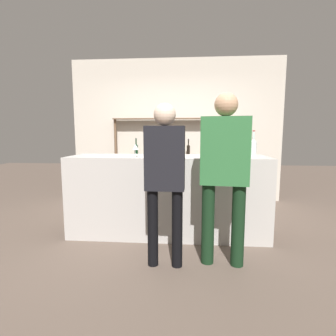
{
  "coord_description": "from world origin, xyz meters",
  "views": [
    {
      "loc": [
        0.27,
        -3.39,
        1.34
      ],
      "look_at": [
        0.0,
        0.0,
        0.89
      ],
      "focal_mm": 28.0,
      "sensor_mm": 36.0,
      "label": 1
    }
  ],
  "objects": [
    {
      "name": "counter_bottle_1",
      "position": [
        0.73,
        -0.23,
        1.18
      ],
      "size": [
        0.08,
        0.08,
        0.36
      ],
      "color": "brown",
      "rests_on": "bar_counter"
    },
    {
      "name": "counter_bottle_0",
      "position": [
        1.09,
        0.02,
        1.17
      ],
      "size": [
        0.08,
        0.08,
        0.33
      ],
      "color": "silver",
      "rests_on": "bar_counter"
    },
    {
      "name": "customer_right",
      "position": [
        0.62,
        -0.79,
        1.01
      ],
      "size": [
        0.49,
        0.26,
        1.73
      ],
      "rotation": [
        0.0,
        0.0,
        1.46
      ],
      "color": "black",
      "rests_on": "ground_plane"
    },
    {
      "name": "ground_plane",
      "position": [
        0.0,
        0.0,
        0.0
      ],
      "size": [
        16.0,
        16.0,
        0.0
      ],
      "primitive_type": "plane",
      "color": "brown"
    },
    {
      "name": "counter_bottle_2",
      "position": [
        0.9,
        0.02,
        1.18
      ],
      "size": [
        0.07,
        0.07,
        0.33
      ],
      "color": "black",
      "rests_on": "bar_counter"
    },
    {
      "name": "cork_jar",
      "position": [
        0.51,
        -0.16,
        1.13
      ],
      "size": [
        0.12,
        0.12,
        0.17
      ],
      "color": "silver",
      "rests_on": "bar_counter"
    },
    {
      "name": "customer_center",
      "position": [
        0.04,
        -0.87,
        0.97
      ],
      "size": [
        0.39,
        0.21,
        1.63
      ],
      "rotation": [
        0.0,
        0.0,
        1.55
      ],
      "color": "black",
      "rests_on": "ground_plane"
    },
    {
      "name": "bar_counter",
      "position": [
        0.0,
        0.0,
        0.53
      ],
      "size": [
        2.56,
        0.69,
        1.05
      ],
      "primitive_type": "cube",
      "color": "#B7B2AD",
      "rests_on": "ground_plane"
    },
    {
      "name": "wine_glass",
      "position": [
        -0.38,
        -0.22,
        1.17
      ],
      "size": [
        0.08,
        0.08,
        0.16
      ],
      "color": "silver",
      "rests_on": "bar_counter"
    },
    {
      "name": "back_shelf",
      "position": [
        0.01,
        1.76,
        1.11
      ],
      "size": [
        2.44,
        0.18,
        1.64
      ],
      "color": "brown",
      "rests_on": "ground_plane"
    },
    {
      "name": "back_wall",
      "position": [
        0.0,
        1.94,
        1.4
      ],
      "size": [
        4.16,
        0.12,
        2.8
      ],
      "primitive_type": "cube",
      "color": "beige",
      "rests_on": "ground_plane"
    }
  ]
}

